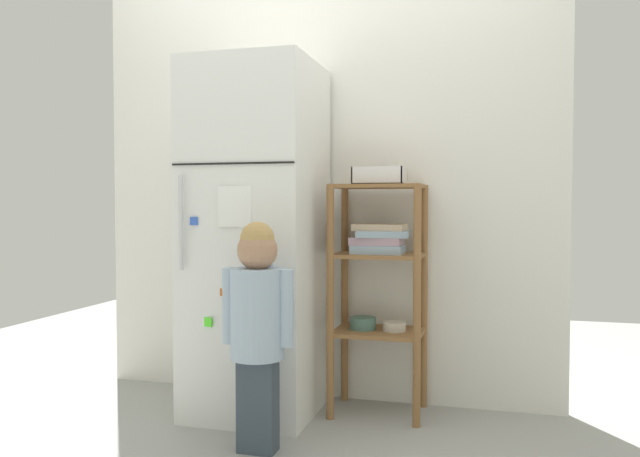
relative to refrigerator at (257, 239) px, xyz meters
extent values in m
plane|color=#999993|center=(0.24, -0.02, -0.84)|extent=(6.00, 6.00, 0.00)
cube|color=silver|center=(0.24, 0.33, 0.25)|extent=(2.46, 0.03, 2.19)
cube|color=white|center=(0.00, 0.00, 0.00)|extent=(0.59, 0.59, 1.69)
cube|color=black|center=(0.00, -0.30, 0.35)|extent=(0.58, 0.01, 0.01)
cylinder|color=silver|center=(-0.24, -0.32, 0.09)|extent=(0.02, 0.02, 0.42)
cube|color=white|center=(0.02, -0.30, 0.16)|extent=(0.15, 0.01, 0.18)
cube|color=#723DE4|center=(0.02, -0.30, -0.17)|extent=(0.04, 0.01, 0.04)
cube|color=blue|center=(-0.18, -0.30, 0.09)|extent=(0.04, 0.01, 0.04)
cube|color=#C15C24|center=(-0.04, -0.30, -0.22)|extent=(0.03, 0.01, 0.03)
cube|color=#57E434|center=(0.01, -0.30, -0.33)|extent=(0.04, 0.02, 0.04)
cube|color=#42BBEE|center=(0.08, -0.30, -0.07)|extent=(0.04, 0.01, 0.04)
cube|color=#51EB2B|center=(-0.11, -0.30, -0.36)|extent=(0.04, 0.02, 0.04)
cube|color=#C7337A|center=(-0.01, -0.30, -0.19)|extent=(0.03, 0.01, 0.03)
cube|color=#394551|center=(0.19, -0.48, -0.65)|extent=(0.15, 0.10, 0.39)
cylinder|color=#9EB2C6|center=(0.19, -0.48, -0.28)|extent=(0.22, 0.22, 0.37)
sphere|color=#9EB2C6|center=(0.19, -0.41, -0.10)|extent=(0.10, 0.10, 0.10)
sphere|color=#A87A5B|center=(0.19, -0.48, -0.02)|extent=(0.17, 0.17, 0.17)
sphere|color=tan|center=(0.19, -0.48, 0.03)|extent=(0.14, 0.14, 0.14)
cylinder|color=#9EB2C6|center=(0.07, -0.48, -0.25)|extent=(0.06, 0.06, 0.31)
cylinder|color=#9EB2C6|center=(0.31, -0.48, -0.25)|extent=(0.06, 0.06, 0.31)
cylinder|color=olive|center=(0.38, -0.02, -0.29)|extent=(0.04, 0.04, 1.11)
cylinder|color=olive|center=(0.78, -0.02, -0.29)|extent=(0.04, 0.04, 1.11)
cylinder|color=olive|center=(0.38, 0.28, -0.29)|extent=(0.04, 0.04, 1.11)
cylinder|color=olive|center=(0.78, 0.28, -0.29)|extent=(0.04, 0.04, 1.11)
cube|color=olive|center=(0.58, 0.13, 0.25)|extent=(0.42, 0.31, 0.02)
cube|color=olive|center=(0.58, 0.13, -0.08)|extent=(0.42, 0.31, 0.02)
cube|color=olive|center=(0.58, 0.13, -0.45)|extent=(0.42, 0.31, 0.02)
cube|color=#99B2C6|center=(0.58, 0.12, -0.05)|extent=(0.24, 0.18, 0.04)
cube|color=#B293A3|center=(0.57, 0.13, -0.01)|extent=(0.24, 0.18, 0.04)
cube|color=#99B2C6|center=(0.60, 0.13, 0.03)|extent=(0.26, 0.20, 0.03)
cube|color=#C6AD8E|center=(0.58, 0.14, 0.06)|extent=(0.25, 0.19, 0.03)
cylinder|color=#4C7266|center=(0.50, 0.13, -0.41)|extent=(0.13, 0.13, 0.06)
cylinder|color=beige|center=(0.66, 0.13, -0.42)|extent=(0.11, 0.11, 0.04)
cube|color=white|center=(0.58, 0.14, 0.27)|extent=(0.24, 0.18, 0.01)
cube|color=white|center=(0.58, 0.05, 0.30)|extent=(0.24, 0.01, 0.08)
cube|color=white|center=(0.58, 0.22, 0.30)|extent=(0.24, 0.01, 0.08)
cube|color=white|center=(0.46, 0.14, 0.30)|extent=(0.01, 0.18, 0.08)
cube|color=white|center=(0.70, 0.14, 0.30)|extent=(0.01, 0.18, 0.08)
sphere|color=red|center=(0.61, 0.15, 0.30)|extent=(0.06, 0.06, 0.06)
sphere|color=#B21909|center=(0.62, 0.11, 0.31)|extent=(0.08, 0.08, 0.08)
sphere|color=orange|center=(0.57, 0.16, 0.31)|extent=(0.07, 0.07, 0.07)
camera|label=1|loc=(1.11, -2.86, 0.17)|focal=35.29mm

